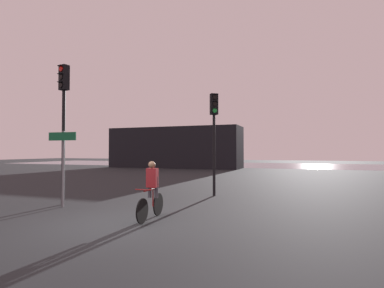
% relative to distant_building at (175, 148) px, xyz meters
% --- Properties ---
extents(ground_plane, '(120.00, 120.00, 0.00)m').
position_rel_distant_building_xyz_m(ground_plane, '(9.35, -25.63, -2.34)').
color(ground_plane, black).
extents(water_strip, '(80.00, 16.00, 0.01)m').
position_rel_distant_building_xyz_m(water_strip, '(9.35, 10.00, -2.33)').
color(water_strip, slate).
rests_on(water_strip, ground).
extents(distant_building, '(15.50, 4.00, 4.67)m').
position_rel_distant_building_xyz_m(distant_building, '(0.00, 0.00, 0.00)').
color(distant_building, black).
rests_on(distant_building, ground).
extents(traffic_light_near_left, '(0.36, 0.38, 5.00)m').
position_rel_distant_building_xyz_m(traffic_light_near_left, '(6.09, -23.72, 1.11)').
color(traffic_light_near_left, black).
rests_on(traffic_light_near_left, ground).
extents(traffic_light_center, '(0.40, 0.42, 4.38)m').
position_rel_distant_building_xyz_m(traffic_light_center, '(10.56, -19.80, 0.71)').
color(traffic_light_center, black).
rests_on(traffic_light_center, ground).
extents(direction_sign_post, '(1.10, 0.15, 2.60)m').
position_rel_distant_building_xyz_m(direction_sign_post, '(6.43, -24.09, -0.64)').
color(direction_sign_post, slate).
rests_on(direction_sign_post, ground).
extents(cyclist, '(0.46, 1.71, 1.62)m').
position_rel_distant_building_xyz_m(cyclist, '(10.12, -24.61, -1.52)').
color(cyclist, black).
rests_on(cyclist, ground).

